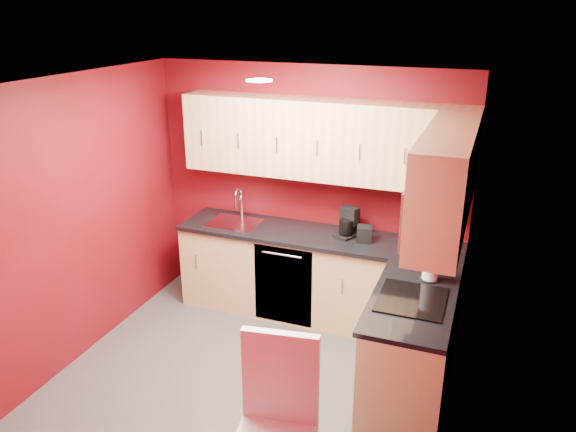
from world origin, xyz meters
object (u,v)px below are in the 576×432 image
Objects in this scene: microwave at (436,210)px; napkin_holder at (364,234)px; paper_towel at (431,263)px; coffee_maker at (346,223)px.

microwave reaches higher than napkin_holder.
paper_towel is (0.69, -0.59, 0.07)m from napkin_holder.
napkin_holder is (0.20, -0.05, -0.07)m from coffee_maker.
coffee_maker is at bearing 166.93° from napkin_holder.
microwave is at bearing -24.51° from coffee_maker.
coffee_maker is 1.09m from paper_towel.
napkin_holder is at bearing 139.55° from paper_towel.
napkin_holder is 0.91m from paper_towel.
paper_towel is at bearing -40.45° from napkin_holder.
microwave is at bearing -53.77° from napkin_holder.
napkin_holder is (-0.72, 0.99, -0.67)m from microwave.
microwave is 2.58× the size of paper_towel.
microwave is 2.63× the size of coffee_maker.
paper_towel reaches higher than coffee_maker.
microwave is 1.40m from napkin_holder.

